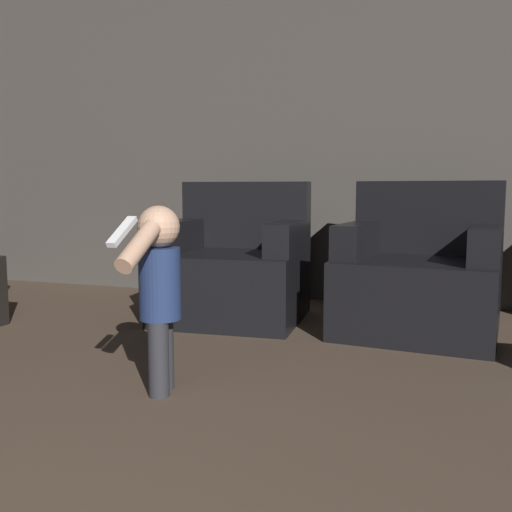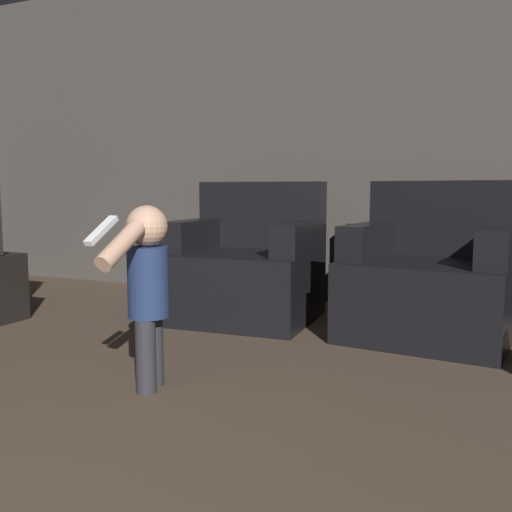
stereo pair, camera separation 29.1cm
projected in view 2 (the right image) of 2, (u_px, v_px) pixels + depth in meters
wall_back at (345, 128)px, 4.23m from camera, size 8.40×0.05×2.60m
armchair_left at (247, 270)px, 3.75m from camera, size 0.94×0.87×0.90m
armchair_right at (431, 281)px, 3.27m from camera, size 0.96×0.90×0.90m
person_toddler at (147, 282)px, 2.38m from camera, size 0.17×0.54×0.78m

